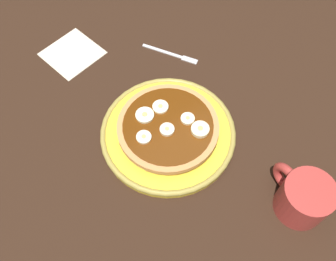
{
  "coord_description": "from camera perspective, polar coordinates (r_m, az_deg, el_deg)",
  "views": [
    {
      "loc": [
        -29.68,
        18.74,
        61.43
      ],
      "look_at": [
        0.0,
        0.0,
        1.93
      ],
      "focal_mm": 39.39,
      "sensor_mm": 36.0,
      "label": 1
    }
  ],
  "objects": [
    {
      "name": "banana_slice_3",
      "position": [
        0.68,
        3.06,
        1.8
      ],
      "size": [
        2.6,
        2.6,
        0.76
      ],
      "color": "#FBE9BA",
      "rests_on": "pancake_stack"
    },
    {
      "name": "fork",
      "position": [
        0.83,
        0.8,
        11.7
      ],
      "size": [
        11.26,
        8.18,
        0.5
      ],
      "color": "silver",
      "rests_on": "ground_plane"
    },
    {
      "name": "coffee_mug",
      "position": [
        0.65,
        20.16,
        -9.63
      ],
      "size": [
        11.57,
        8.49,
        7.53
      ],
      "color": "#B23833",
      "rests_on": "ground_plane"
    },
    {
      "name": "ground_plane",
      "position": [
        0.72,
        0.0,
        -1.39
      ],
      "size": [
        140.0,
        140.0,
        3.0
      ],
      "primitive_type": "cube",
      "color": "black"
    },
    {
      "name": "pancake_stack",
      "position": [
        0.68,
        -0.1,
        0.48
      ],
      "size": [
        18.88,
        18.88,
        2.46
      ],
      "color": "#AC843C",
      "rests_on": "plate"
    },
    {
      "name": "banana_slice_2",
      "position": [
        0.69,
        -1.18,
        3.65
      ],
      "size": [
        3.02,
        3.02,
        0.68
      ],
      "color": "#FBF1C2",
      "rests_on": "pancake_stack"
    },
    {
      "name": "plate",
      "position": [
        0.7,
        0.0,
        -0.38
      ],
      "size": [
        25.66,
        25.66,
        1.87
      ],
      "color": "yellow",
      "rests_on": "ground_plane"
    },
    {
      "name": "banana_slice_4",
      "position": [
        0.68,
        -3.62,
        2.36
      ],
      "size": [
        3.46,
        3.46,
        0.74
      ],
      "color": "#EEE9BD",
      "rests_on": "pancake_stack"
    },
    {
      "name": "banana_slice_0",
      "position": [
        0.66,
        -0.14,
        0.12
      ],
      "size": [
        2.67,
        2.67,
        0.83
      ],
      "color": "#FAE8C0",
      "rests_on": "pancake_stack"
    },
    {
      "name": "banana_slice_5",
      "position": [
        0.67,
        4.99,
        0.14
      ],
      "size": [
        3.34,
        3.34,
        1.02
      ],
      "color": "#FCEDB4",
      "rests_on": "pancake_stack"
    },
    {
      "name": "napkin",
      "position": [
        0.86,
        -14.6,
        11.5
      ],
      "size": [
        13.42,
        13.42,
        0.3
      ],
      "primitive_type": "cube",
      "rotation": [
        0.0,
        0.0,
        0.25
      ],
      "color": "beige",
      "rests_on": "ground_plane"
    },
    {
      "name": "banana_slice_1",
      "position": [
        0.66,
        -3.61,
        -1.28
      ],
      "size": [
        2.75,
        2.75,
        0.69
      ],
      "color": "#F3E4BC",
      "rests_on": "pancake_stack"
    }
  ]
}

